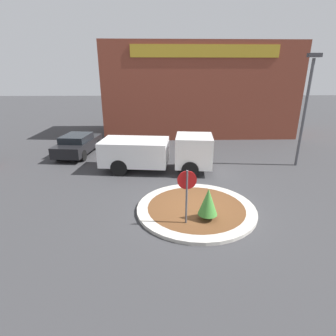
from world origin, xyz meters
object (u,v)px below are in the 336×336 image
utility_truck (157,152)px  parked_sedan_black (78,144)px  light_pole (306,103)px  stop_sign (187,189)px

utility_truck → parked_sedan_black: 6.25m
parked_sedan_black → light_pole: (13.61, -2.63, 2.91)m
parked_sedan_black → light_pole: bearing=-94.5°
parked_sedan_black → utility_truck: bearing=-114.9°
stop_sign → parked_sedan_black: (-6.39, 9.10, -0.73)m
stop_sign → light_pole: 9.94m
stop_sign → light_pole: (7.23, 6.47, 2.18)m
utility_truck → light_pole: 8.69m
parked_sedan_black → light_pole: light_pole is taller
stop_sign → utility_truck: (-1.06, 5.85, -0.37)m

